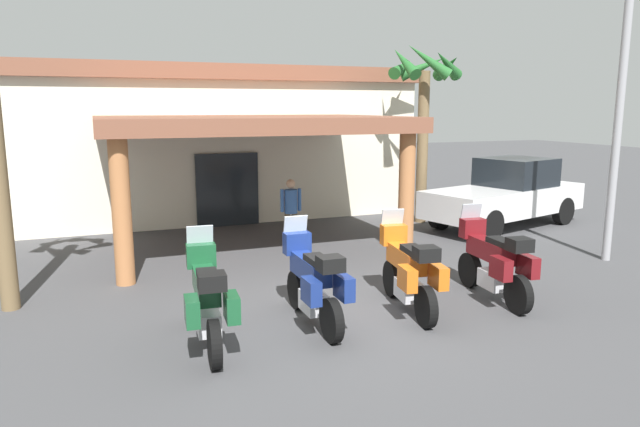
{
  "coord_description": "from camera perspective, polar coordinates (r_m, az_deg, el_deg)",
  "views": [
    {
      "loc": [
        -3.59,
        -8.4,
        3.39
      ],
      "look_at": [
        0.79,
        2.66,
        1.2
      ],
      "focal_mm": 32.47,
      "sensor_mm": 36.0,
      "label": 1
    }
  ],
  "objects": [
    {
      "name": "ground_plane",
      "position": [
        9.74,
        1.47,
        -9.94
      ],
      "size": [
        80.0,
        80.0,
        0.0
      ],
      "primitive_type": "plane",
      "color": "#424244"
    },
    {
      "name": "motel_building",
      "position": [
        19.3,
        -10.88,
        7.13
      ],
      "size": [
        12.66,
        11.2,
        4.59
      ],
      "rotation": [
        0.0,
        0.0,
        -0.01
      ],
      "color": "silver",
      "rests_on": "ground_plane"
    },
    {
      "name": "motorcycle_green",
      "position": [
        8.46,
        -11.03,
        -8.32
      ],
      "size": [
        0.73,
        2.21,
        1.61
      ],
      "rotation": [
        0.0,
        0.0,
        1.49
      ],
      "color": "black",
      "rests_on": "ground_plane"
    },
    {
      "name": "motorcycle_blue",
      "position": [
        9.11,
        -0.64,
        -6.76
      ],
      "size": [
        0.7,
        2.21,
        1.61
      ],
      "rotation": [
        0.0,
        0.0,
        1.56
      ],
      "color": "black",
      "rests_on": "ground_plane"
    },
    {
      "name": "motorcycle_orange",
      "position": [
        9.81,
        8.75,
        -5.62
      ],
      "size": [
        0.83,
        2.2,
        1.61
      ],
      "rotation": [
        0.0,
        0.0,
        1.42
      ],
      "color": "black",
      "rests_on": "ground_plane"
    },
    {
      "name": "motorcycle_maroon",
      "position": [
        10.71,
        16.8,
        -4.57
      ],
      "size": [
        0.74,
        2.21,
        1.61
      ],
      "rotation": [
        0.0,
        0.0,
        1.47
      ],
      "color": "black",
      "rests_on": "ground_plane"
    },
    {
      "name": "pedestrian",
      "position": [
        14.22,
        -2.89,
        0.58
      ],
      "size": [
        0.53,
        0.32,
        1.66
      ],
      "rotation": [
        0.0,
        0.0,
        4.65
      ],
      "color": "brown",
      "rests_on": "ground_plane"
    },
    {
      "name": "pickup_truck_white",
      "position": [
        17.42,
        17.92,
        1.83
      ],
      "size": [
        5.52,
        3.21,
        1.95
      ],
      "rotation": [
        0.0,
        0.0,
        0.27
      ],
      "color": "black",
      "rests_on": "ground_plane"
    },
    {
      "name": "palm_tree_near_portico",
      "position": [
        17.28,
        10.25,
        11.86
      ],
      "size": [
        2.14,
        2.21,
        5.2
      ],
      "color": "brown",
      "rests_on": "ground_plane"
    },
    {
      "name": "roadside_sign",
      "position": [
        14.28,
        28.0,
        15.99
      ],
      "size": [
        1.4,
        0.18,
        7.67
      ],
      "color": "#99999E",
      "rests_on": "ground_plane"
    }
  ]
}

